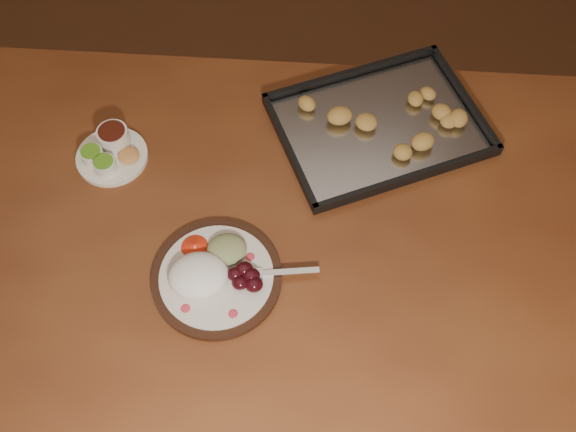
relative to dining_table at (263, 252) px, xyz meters
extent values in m
plane|color=#592D1E|center=(-0.26, 0.27, -0.65)|extent=(4.00, 4.00, 0.00)
cube|color=brown|center=(0.00, 0.00, 0.08)|extent=(1.64, 1.15, 0.04)
cylinder|color=#4A3016|center=(-0.60, 0.49, -0.30)|extent=(0.07, 0.07, 0.71)
cylinder|color=#4A3016|center=(0.74, 0.25, -0.30)|extent=(0.07, 0.07, 0.71)
cylinder|color=black|center=(-0.09, -0.10, 0.10)|extent=(0.25, 0.25, 0.01)
cylinder|color=silver|center=(-0.09, -0.10, 0.11)|extent=(0.21, 0.21, 0.01)
ellipsoid|color=#C62F3E|center=(-0.15, -0.16, 0.12)|extent=(0.02, 0.02, 0.00)
ellipsoid|color=#C62F3E|center=(-0.07, -0.18, 0.12)|extent=(0.02, 0.02, 0.00)
ellipsoid|color=#C62F3E|center=(-0.03, -0.07, 0.12)|extent=(0.02, 0.02, 0.00)
ellipsoid|color=#C62F3E|center=(-0.17, -0.07, 0.12)|extent=(0.02, 0.02, 0.00)
ellipsoid|color=white|center=(-0.13, -0.10, 0.13)|extent=(0.12, 0.10, 0.05)
ellipsoid|color=#400912|center=(-0.05, -0.12, 0.13)|extent=(0.03, 0.03, 0.02)
ellipsoid|color=#400912|center=(-0.03, -0.11, 0.13)|extent=(0.03, 0.03, 0.02)
ellipsoid|color=#400912|center=(-0.04, -0.10, 0.13)|extent=(0.03, 0.03, 0.02)
ellipsoid|color=#400912|center=(-0.02, -0.13, 0.13)|extent=(0.03, 0.03, 0.02)
ellipsoid|color=#400912|center=(-0.06, -0.11, 0.13)|extent=(0.03, 0.03, 0.02)
ellipsoid|color=tan|center=(-0.07, -0.05, 0.12)|extent=(0.08, 0.07, 0.03)
cone|color=red|center=(-0.13, -0.04, 0.12)|extent=(0.07, 0.07, 0.02)
cube|color=white|center=(0.04, -0.11, 0.12)|extent=(0.12, 0.02, 0.00)
cube|color=white|center=(-0.02, -0.10, 0.12)|extent=(0.03, 0.02, 0.00)
cylinder|color=white|center=(-0.04, -0.11, 0.12)|extent=(0.03, 0.00, 0.00)
cylinder|color=white|center=(-0.04, -0.11, 0.12)|extent=(0.03, 0.00, 0.00)
cylinder|color=white|center=(-0.04, -0.10, 0.12)|extent=(0.03, 0.00, 0.00)
cylinder|color=white|center=(-0.04, -0.09, 0.12)|extent=(0.03, 0.00, 0.00)
cylinder|color=white|center=(-0.30, 0.21, 0.10)|extent=(0.15, 0.15, 0.01)
cylinder|color=silver|center=(-0.33, 0.20, 0.12)|extent=(0.05, 0.05, 0.03)
cylinder|color=#50921D|center=(-0.33, 0.20, 0.14)|extent=(0.04, 0.04, 0.00)
cylinder|color=silver|center=(-0.31, 0.17, 0.12)|extent=(0.05, 0.05, 0.03)
cylinder|color=#50921D|center=(-0.31, 0.17, 0.14)|extent=(0.04, 0.04, 0.00)
cylinder|color=white|center=(-0.29, 0.24, 0.13)|extent=(0.07, 0.07, 0.04)
cylinder|color=#3E130B|center=(-0.29, 0.24, 0.15)|extent=(0.06, 0.06, 0.00)
ellipsoid|color=#EE9954|center=(-0.26, 0.20, 0.12)|extent=(0.04, 0.04, 0.02)
cube|color=black|center=(0.27, 0.23, 0.10)|extent=(0.49, 0.41, 0.01)
cube|color=black|center=(0.24, 0.37, 0.11)|extent=(0.42, 0.12, 0.02)
cube|color=black|center=(0.31, 0.08, 0.11)|extent=(0.42, 0.12, 0.02)
cube|color=black|center=(0.47, 0.28, 0.11)|extent=(0.09, 0.31, 0.02)
cube|color=black|center=(0.07, 0.17, 0.11)|extent=(0.09, 0.31, 0.02)
cube|color=#B7B7BB|center=(0.27, 0.23, 0.11)|extent=(0.45, 0.37, 0.00)
ellipsoid|color=#C69045|center=(0.33, 0.24, 0.12)|extent=(0.05, 0.04, 0.03)
ellipsoid|color=#C69045|center=(0.35, 0.29, 0.12)|extent=(0.06, 0.06, 0.03)
ellipsoid|color=#C69045|center=(0.27, 0.32, 0.12)|extent=(0.06, 0.06, 0.03)
ellipsoid|color=#C69045|center=(0.22, 0.26, 0.12)|extent=(0.06, 0.06, 0.03)
ellipsoid|color=#C69045|center=(0.19, 0.25, 0.12)|extent=(0.06, 0.06, 0.03)
ellipsoid|color=#C69045|center=(0.22, 0.21, 0.12)|extent=(0.05, 0.04, 0.03)
ellipsoid|color=#C69045|center=(0.20, 0.16, 0.12)|extent=(0.06, 0.06, 0.03)
ellipsoid|color=#C69045|center=(0.27, 0.13, 0.12)|extent=(0.06, 0.06, 0.03)
ellipsoid|color=#C69045|center=(0.33, 0.19, 0.12)|extent=(0.06, 0.06, 0.03)
ellipsoid|color=#C69045|center=(0.36, 0.20, 0.12)|extent=(0.06, 0.06, 0.03)
camera|label=1|loc=(-0.01, -0.62, 1.20)|focal=40.00mm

